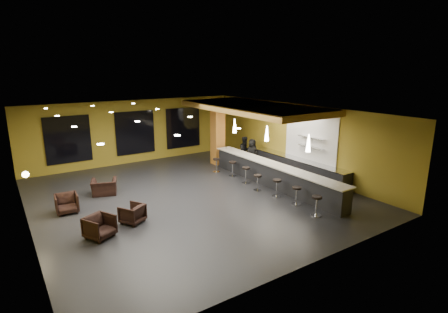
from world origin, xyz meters
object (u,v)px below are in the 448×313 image
bar_stool_6 (216,163)px  bar_stool_5 (233,167)px  prep_counter (297,168)px  staff_b (245,151)px  column (218,133)px  armchair_b (132,214)px  pendant_2 (235,126)px  pendant_1 (267,133)px  staff_a (252,156)px  armchair_c (67,203)px  armchair_d (104,187)px  bar_stool_0 (317,203)px  armchair_a (100,227)px  bar_counter (273,175)px  bar_stool_3 (258,181)px  pendant_0 (308,143)px  staff_c (252,152)px  bar_stool_4 (246,173)px  bar_stool_1 (297,193)px  bar_stool_2 (277,186)px

bar_stool_6 → bar_stool_5: bearing=-74.9°
prep_counter → bar_stool_5: (-2.66, 1.71, 0.06)m
staff_b → bar_stool_6: (-1.90, -0.09, -0.36)m
column → armchair_b: bearing=-143.9°
pendant_2 → pendant_1: bearing=-90.0°
prep_counter → staff_a: 2.32m
armchair_c → armchair_d: size_ratio=0.78×
staff_a → bar_stool_0: bearing=-91.2°
bar_stool_5 → armchair_a: bearing=-157.8°
bar_counter → bar_stool_3: bearing=-174.7°
bar_stool_0 → pendant_0: bearing=56.8°
pendant_1 → staff_c: bearing=64.0°
pendant_2 → armchair_b: 7.63m
staff_a → bar_stool_3: staff_a is taller
staff_b → bar_stool_5: staff_b is taller
staff_b → bar_stool_4: size_ratio=2.12×
staff_b → armchair_d: size_ratio=1.62×
staff_c → pendant_1: bearing=-108.7°
prep_counter → bar_stool_6: (-2.95, 2.75, 0.03)m
prep_counter → armchair_d: size_ratio=5.93×
column → bar_stool_1: 6.95m
bar_stool_4 → staff_c: bearing=46.7°
pendant_1 → bar_stool_0: size_ratio=0.92×
armchair_d → bar_stool_5: size_ratio=1.33×
staff_a → bar_stool_4: (-1.40, -1.35, -0.31)m
bar_stool_0 → bar_stool_5: size_ratio=1.00×
bar_stool_1 → bar_stool_0: bearing=-99.0°
staff_c → pendant_2: bearing=-164.2°
bar_stool_2 → bar_stool_4: size_ratio=0.97×
bar_stool_0 → column: bearing=83.6°
staff_c → bar_stool_5: staff_c is taller
staff_a → bar_stool_6: size_ratio=2.22×
pendant_0 → pendant_2: same height
pendant_2 → staff_c: (1.31, 0.20, -1.60)m
bar_counter → pendant_2: size_ratio=11.43×
bar_stool_4 → pendant_0: bearing=-75.5°
armchair_c → bar_stool_2: bar_stool_2 is taller
pendant_1 → staff_b: bearing=71.3°
armchair_b → bar_stool_2: bearing=140.1°
armchair_d → bar_counter: bearing=173.4°
pendant_0 → pendant_1: bearing=90.0°
staff_b → bar_stool_2: bearing=-99.5°
pendant_1 → bar_stool_4: bearing=147.8°
armchair_b → bar_stool_0: bearing=119.9°
staff_a → bar_stool_6: staff_a is taller
pendant_1 → bar_stool_0: pendant_1 is taller
armchair_a → pendant_1: bearing=-18.6°
prep_counter → bar_stool_5: bearing=147.3°
column → staff_b: 1.83m
column → bar_stool_3: 4.95m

